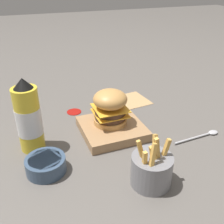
% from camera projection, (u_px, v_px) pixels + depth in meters
% --- Properties ---
extents(ground_plane, '(6.00, 6.00, 0.00)m').
position_uv_depth(ground_plane, '(118.00, 130.00, 0.94)').
color(ground_plane, '#5B5651').
extents(serving_board, '(0.21, 0.20, 0.03)m').
position_uv_depth(serving_board, '(112.00, 129.00, 0.91)').
color(serving_board, '#A37A51').
rests_on(serving_board, ground_plane).
extents(burger, '(0.12, 0.12, 0.12)m').
position_uv_depth(burger, '(110.00, 107.00, 0.89)').
color(burger, tan).
rests_on(burger, serving_board).
extents(ketchup_bottle, '(0.08, 0.08, 0.24)m').
position_uv_depth(ketchup_bottle, '(29.00, 119.00, 0.79)').
color(ketchup_bottle, yellow).
rests_on(ketchup_bottle, ground_plane).
extents(fries_basket, '(0.11, 0.11, 0.15)m').
position_uv_depth(fries_basket, '(152.00, 169.00, 0.68)').
color(fries_basket, slate).
rests_on(fries_basket, ground_plane).
extents(side_bowl, '(0.11, 0.11, 0.04)m').
position_uv_depth(side_bowl, '(46.00, 164.00, 0.73)').
color(side_bowl, '#384C66').
rests_on(side_bowl, ground_plane).
extents(spoon, '(0.18, 0.03, 0.01)m').
position_uv_depth(spoon, '(205.00, 135.00, 0.90)').
color(spoon, '#B2B2B7').
rests_on(spoon, ground_plane).
extents(ketchup_puddle, '(0.06, 0.06, 0.00)m').
position_uv_depth(ketchup_puddle, '(74.00, 112.00, 1.05)').
color(ketchup_puddle, '#9E140F').
rests_on(ketchup_puddle, ground_plane).
extents(parchment_square, '(0.16, 0.16, 0.00)m').
position_uv_depth(parchment_square, '(131.00, 100.00, 1.15)').
color(parchment_square, tan).
rests_on(parchment_square, ground_plane).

